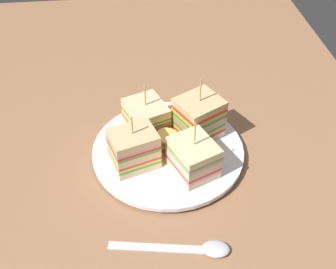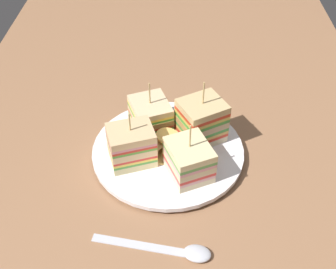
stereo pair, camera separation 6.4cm
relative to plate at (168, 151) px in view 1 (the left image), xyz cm
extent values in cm
cube|color=#936646|center=(0.00, 0.00, -1.74)|extent=(119.63, 76.58, 1.80)
cylinder|color=white|center=(0.00, 0.00, -0.53)|extent=(14.89, 14.89, 0.63)
cylinder|color=white|center=(0.00, 0.00, 0.17)|extent=(24.01, 24.01, 0.76)
cube|color=beige|center=(5.09, 3.18, 1.10)|extent=(8.34, 7.84, 1.10)
cube|color=#B2844C|center=(2.11, 1.89, 1.10)|extent=(2.45, 5.20, 1.10)
cube|color=#E4A49E|center=(5.09, 3.18, 1.91)|extent=(8.34, 7.84, 0.54)
cube|color=red|center=(5.09, 3.18, 2.45)|extent=(8.34, 7.84, 0.54)
cube|color=beige|center=(5.09, 3.18, 3.27)|extent=(8.34, 7.84, 1.10)
cube|color=#B2844C|center=(2.11, 1.89, 3.27)|extent=(2.45, 5.20, 1.10)
cube|color=pink|center=(5.09, 3.18, 4.09)|extent=(8.34, 7.84, 0.54)
cube|color=#63A34F|center=(5.09, 3.18, 4.62)|extent=(8.34, 7.84, 0.54)
cube|color=beige|center=(5.09, 3.18, 5.44)|extent=(8.34, 7.84, 1.10)
cylinder|color=tan|center=(5.09, 3.18, 7.93)|extent=(0.24, 0.24, 3.87)
cube|color=beige|center=(-2.93, 5.23, 1.12)|extent=(8.37, 8.65, 1.14)
cube|color=#B2844C|center=(-1.37, 2.39, 1.12)|extent=(5.20, 3.02, 1.14)
cube|color=red|center=(-2.93, 5.23, 1.98)|extent=(8.37, 8.65, 0.58)
cube|color=#F0BC5D|center=(-2.93, 5.23, 2.56)|extent=(8.37, 8.65, 0.58)
cube|color=green|center=(-2.93, 5.23, 3.14)|extent=(8.37, 8.65, 0.58)
cube|color=beige|center=(-2.93, 5.23, 4.00)|extent=(8.37, 8.65, 1.14)
cube|color=#B2844C|center=(-1.37, 2.39, 4.00)|extent=(5.20, 3.02, 1.14)
cube|color=green|center=(-2.93, 5.23, 4.86)|extent=(8.37, 8.65, 0.58)
cube|color=#E1BE53|center=(-2.93, 5.23, 5.44)|extent=(8.37, 8.65, 0.58)
cube|color=red|center=(-2.93, 5.23, 6.01)|extent=(8.37, 8.65, 0.58)
cube|color=#D6B47A|center=(-2.93, 5.23, 6.87)|extent=(8.37, 8.65, 1.14)
cylinder|color=tan|center=(-2.93, 5.23, 9.39)|extent=(0.24, 0.24, 3.89)
cube|color=#CEC086|center=(-5.18, -3.02, 1.02)|extent=(8.28, 7.81, 0.94)
cube|color=#9E7242|center=(-2.16, -1.84, 1.02)|extent=(2.30, 5.40, 0.94)
cube|color=#EBD949|center=(-5.18, -3.02, 1.71)|extent=(8.28, 7.81, 0.44)
cube|color=#51A044|center=(-5.18, -3.02, 2.15)|extent=(8.28, 7.81, 0.44)
cube|color=#CC4130|center=(-5.18, -3.02, 2.59)|extent=(8.28, 7.81, 0.44)
cube|color=#D2B37D|center=(-5.18, -3.02, 3.29)|extent=(8.28, 7.81, 0.94)
cube|color=#9E7242|center=(-2.16, -1.84, 3.29)|extent=(2.30, 5.40, 0.94)
cube|color=#469337|center=(-5.18, -3.02, 3.98)|extent=(8.28, 7.81, 0.44)
cube|color=#FECC4A|center=(-5.18, -3.02, 4.42)|extent=(8.28, 7.81, 0.44)
cube|color=beige|center=(-5.18, -3.02, 5.11)|extent=(8.28, 7.81, 0.94)
cylinder|color=tan|center=(-5.18, -3.02, 7.51)|extent=(0.24, 0.24, 3.84)
cube|color=beige|center=(2.62, -5.40, 1.14)|extent=(7.08, 7.94, 1.19)
cube|color=#B2844C|center=(1.61, -2.31, 1.14)|extent=(5.01, 1.86, 1.19)
cube|color=#4C9F40|center=(2.62, -5.40, 1.95)|extent=(7.08, 7.94, 0.43)
cube|color=#F1CE50|center=(2.62, -5.40, 2.38)|extent=(7.08, 7.94, 0.43)
cube|color=red|center=(2.62, -5.40, 2.81)|extent=(7.08, 7.94, 0.43)
cube|color=beige|center=(2.62, -5.40, 3.62)|extent=(7.08, 7.94, 1.19)
cube|color=#B2844C|center=(1.61, -2.31, 3.62)|extent=(5.01, 1.86, 1.19)
cube|color=#4F9A36|center=(2.62, -5.40, 4.43)|extent=(7.08, 7.94, 0.43)
cube|color=red|center=(2.62, -5.40, 4.86)|extent=(7.08, 7.94, 0.43)
cube|color=#D6888E|center=(2.62, -5.40, 5.28)|extent=(7.08, 7.94, 0.43)
cube|color=#DAB581|center=(2.62, -5.40, 6.09)|extent=(7.08, 7.94, 1.19)
cylinder|color=tan|center=(2.62, -5.40, 8.20)|extent=(0.24, 0.24, 3.01)
cylinder|color=#DFBD64|center=(1.86, -1.09, 0.87)|extent=(5.23, 5.24, 0.81)
cylinder|color=#F4CF81|center=(0.42, 0.05, 1.26)|extent=(4.37, 4.38, 0.67)
cylinder|color=#E3B45E|center=(0.05, 0.45, 2.03)|extent=(4.99, 5.00, 0.77)
cylinder|color=#E7C77B|center=(0.93, -2.31, 2.40)|extent=(3.65, 3.65, 0.51)
cylinder|color=#E5B368|center=(0.18, -0.77, 2.08)|extent=(4.44, 4.44, 0.45)
cylinder|color=#E2BB66|center=(0.06, -0.49, 3.21)|extent=(5.20, 5.18, 1.08)
cube|color=silver|center=(16.93, -3.44, -0.72)|extent=(3.30, 12.61, 0.25)
ellipsoid|color=silver|center=(18.23, 4.18, -0.34)|extent=(3.17, 4.00, 1.00)
camera|label=1|loc=(47.34, -5.24, 46.88)|focal=44.80mm
camera|label=2|loc=(47.62, 1.19, 46.88)|focal=44.80mm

